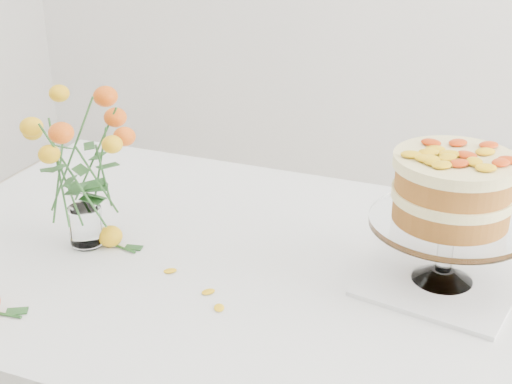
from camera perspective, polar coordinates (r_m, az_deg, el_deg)
table at (r=1.46m, az=-0.65°, el=-8.20°), size 1.43×0.93×0.76m
napkin at (r=1.38m, az=14.61°, el=-6.91°), size 0.31×0.31×0.01m
cake_stand at (r=1.30m, az=15.42°, el=-0.26°), size 0.29×0.29×0.26m
rose_vase at (r=1.43m, az=-14.06°, el=2.95°), size 0.29×0.29×0.34m
loose_rose_near at (r=1.49m, az=-11.58°, el=-3.50°), size 0.09×0.05×0.04m
stray_petal_a at (r=1.38m, az=-6.89°, el=-6.29°), size 0.03×0.02×0.00m
stray_petal_b at (r=1.31m, az=-3.84°, el=-7.98°), size 0.03×0.02×0.00m
stray_petal_c at (r=1.27m, az=-2.97°, el=-9.24°), size 0.03×0.02×0.00m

